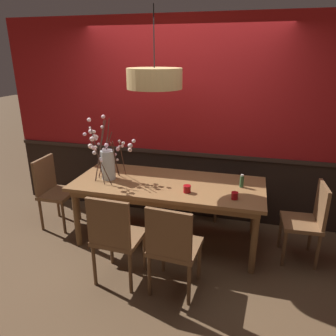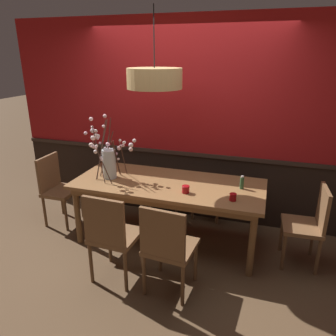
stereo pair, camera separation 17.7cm
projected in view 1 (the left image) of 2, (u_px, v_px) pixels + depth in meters
ground_plane at (168, 240)px, 3.95m from camera, size 24.00×24.00×0.00m
back_wall at (183, 123)px, 4.21m from camera, size 4.92×0.14×2.62m
dining_table at (168, 189)px, 3.71m from camera, size 2.19×0.93×0.76m
chair_far_side_right at (208, 179)px, 4.47m from camera, size 0.43×0.46×0.93m
chair_far_side_left at (164, 174)px, 4.64m from camera, size 0.49×0.46×0.89m
chair_head_east_end at (309, 218)px, 3.42m from camera, size 0.41×0.44×0.90m
chair_near_side_left at (115, 235)px, 3.04m from camera, size 0.46×0.44×0.96m
chair_head_west_end at (53, 188)px, 4.15m from camera, size 0.39×0.44×0.92m
chair_near_side_right at (173, 245)px, 2.91m from camera, size 0.48×0.47×0.93m
vase_with_blossoms at (107, 161)px, 3.73m from camera, size 0.58×0.45×0.75m
candle_holder_nearer_center at (235, 196)px, 3.26m from camera, size 0.07×0.07×0.08m
candle_holder_nearer_edge at (187, 189)px, 3.41m from camera, size 0.08×0.08×0.08m
condiment_bottle at (242, 181)px, 3.54m from camera, size 0.04×0.04×0.15m
pendant_lamp at (154, 79)px, 3.30m from camera, size 0.58×0.58×0.80m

